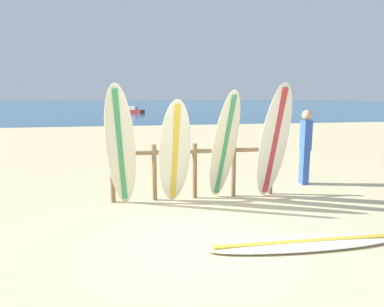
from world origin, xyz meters
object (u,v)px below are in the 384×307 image
object	(u,v)px
surfboard_lying_on_sand	(304,243)
small_boat_offshore	(133,111)
surfboard_leaning_center	(274,143)
surfboard_rack	(195,165)
beachgoer_standing	(305,144)
surfboard_leaning_far_left	(120,147)
surfboard_leaning_left	(175,153)
surfboard_leaning_center_left	(224,147)

from	to	relation	value
surfboard_lying_on_sand	small_boat_offshore	bearing A→B (deg)	93.16
surfboard_leaning_center	surfboard_lying_on_sand	world-z (taller)	surfboard_leaning_center
surfboard_rack	surfboard_leaning_center	distance (m)	1.55
surfboard_leaning_center	beachgoer_standing	size ratio (longest dim) A/B	1.34
surfboard_leaning_far_left	surfboard_lying_on_sand	distance (m)	3.36
surfboard_lying_on_sand	surfboard_leaning_left	bearing A→B (deg)	125.46
surfboard_leaning_center	surfboard_rack	bearing A→B (deg)	164.70
surfboard_leaning_center	beachgoer_standing	bearing A→B (deg)	40.57
beachgoer_standing	small_boat_offshore	distance (m)	29.90
surfboard_rack	surfboard_leaning_center_left	bearing A→B (deg)	-39.30
surfboard_leaning_center_left	surfboard_rack	bearing A→B (deg)	140.70
surfboard_lying_on_sand	surfboard_rack	bearing A→B (deg)	113.24
surfboard_rack	surfboard_leaning_left	distance (m)	0.64
surfboard_lying_on_sand	beachgoer_standing	size ratio (longest dim) A/B	1.63
surfboard_leaning_left	surfboard_leaning_center	world-z (taller)	surfboard_leaning_center
beachgoer_standing	small_boat_offshore	bearing A→B (deg)	96.52
surfboard_rack	surfboard_lying_on_sand	xyz separation A→B (m)	(1.04, -2.41, -0.63)
surfboard_rack	surfboard_leaning_center_left	size ratio (longest dim) A/B	1.53
surfboard_rack	beachgoer_standing	distance (m)	2.71
surfboard_leaning_left	beachgoer_standing	xyz separation A→B (m)	(3.06, 0.98, -0.05)
surfboard_leaning_far_left	surfboard_leaning_left	bearing A→B (deg)	-0.44
surfboard_leaning_left	surfboard_leaning_center	bearing A→B (deg)	-1.25
surfboard_leaning_left	surfboard_leaning_center_left	xyz separation A→B (m)	(0.91, -0.04, 0.08)
surfboard_leaning_center_left	surfboard_leaning_far_left	bearing A→B (deg)	178.66
surfboard_lying_on_sand	beachgoer_standing	distance (m)	3.54
small_boat_offshore	surfboard_leaning_left	bearing A→B (deg)	-89.37
surfboard_leaning_left	surfboard_leaning_center_left	distance (m)	0.91
surfboard_leaning_center_left	surfboard_leaning_center	world-z (taller)	surfboard_leaning_center
surfboard_rack	surfboard_leaning_center_left	world-z (taller)	surfboard_leaning_center_left
surfboard_leaning_far_left	surfboard_leaning_center	bearing A→B (deg)	-0.97
surfboard_leaning_far_left	surfboard_leaning_center	xyz separation A→B (m)	(2.82, -0.05, 0.01)
surfboard_lying_on_sand	small_boat_offshore	xyz separation A→B (m)	(-1.81, 32.74, 0.22)
surfboard_leaning_center_left	surfboard_lying_on_sand	distance (m)	2.34
surfboard_leaning_far_left	surfboard_lying_on_sand	world-z (taller)	surfboard_leaning_far_left
small_boat_offshore	surfboard_rack	bearing A→B (deg)	-88.55
surfboard_leaning_center_left	small_boat_offshore	xyz separation A→B (m)	(-1.24, 30.72, -0.79)
beachgoer_standing	surfboard_leaning_far_left	bearing A→B (deg)	-166.37
surfboard_leaning_center	beachgoer_standing	world-z (taller)	surfboard_leaning_center
surfboard_leaning_left	beachgoer_standing	bearing A→B (deg)	17.77
surfboard_rack	beachgoer_standing	world-z (taller)	beachgoer_standing
surfboard_rack	surfboard_leaning_left	xyz separation A→B (m)	(-0.43, -0.35, 0.31)
surfboard_leaning_left	beachgoer_standing	distance (m)	3.21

